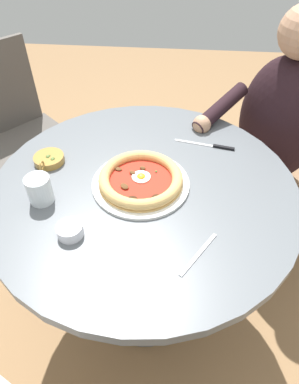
{
  "coord_description": "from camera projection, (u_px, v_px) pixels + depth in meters",
  "views": [
    {
      "loc": [
        -0.77,
        -0.09,
        1.47
      ],
      "look_at": [
        -0.03,
        -0.02,
        0.74
      ],
      "focal_mm": 31.75,
      "sensor_mm": 36.0,
      "label": 1
    }
  ],
  "objects": [
    {
      "name": "fork_utensil",
      "position": [
        199.0,
        254.0,
        0.87
      ],
      "size": [
        0.14,
        0.1,
        0.0
      ],
      "color": "#BCBCC1",
      "rests_on": "dining_table"
    },
    {
      "name": "dining_table",
      "position": [
        144.0,
        215.0,
        1.16
      ],
      "size": [
        0.97,
        0.97,
        0.74
      ],
      "color": "#565B60",
      "rests_on": "ground"
    },
    {
      "name": "ramekin_capers",
      "position": [
        70.0,
        230.0,
        0.91
      ],
      "size": [
        0.07,
        0.07,
        0.03
      ],
      "color": "white",
      "rests_on": "dining_table"
    },
    {
      "name": "cafe_chair_diner",
      "position": [
        286.0,
        150.0,
        1.56
      ],
      "size": [
        0.57,
        0.57,
        0.85
      ],
      "color": "#957050",
      "rests_on": "ground"
    },
    {
      "name": "diner_person",
      "position": [
        265.0,
        162.0,
        1.51
      ],
      "size": [
        0.44,
        0.57,
        1.16
      ],
      "color": "#282833",
      "rests_on": "ground"
    },
    {
      "name": "olive_pan",
      "position": [
        49.0,
        159.0,
        1.13
      ],
      "size": [
        0.13,
        0.1,
        0.05
      ],
      "color": "olive",
      "rests_on": "dining_table"
    },
    {
      "name": "pizza_on_plate",
      "position": [
        141.0,
        179.0,
        1.05
      ],
      "size": [
        0.3,
        0.3,
        0.04
      ],
      "color": "white",
      "rests_on": "dining_table"
    },
    {
      "name": "steak_knife",
      "position": [
        213.0,
        146.0,
        1.2
      ],
      "size": [
        0.05,
        0.21,
        0.01
      ],
      "color": "silver",
      "rests_on": "dining_table"
    },
    {
      "name": "water_glass",
      "position": [
        40.0,
        191.0,
        0.99
      ],
      "size": [
        0.07,
        0.07,
        0.09
      ],
      "color": "silver",
      "rests_on": "dining_table"
    },
    {
      "name": "ground_plane",
      "position": [
        146.0,
        302.0,
        1.59
      ],
      "size": [
        6.0,
        6.0,
        0.02
      ],
      "primitive_type": "cube",
      "color": "olive"
    },
    {
      "name": "cafe_chair_spare_near",
      "position": [
        17.0,
        124.0,
        1.68
      ],
      "size": [
        0.58,
        0.58,
        0.9
      ],
      "color": "#504A45",
      "rests_on": "ground"
    }
  ]
}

